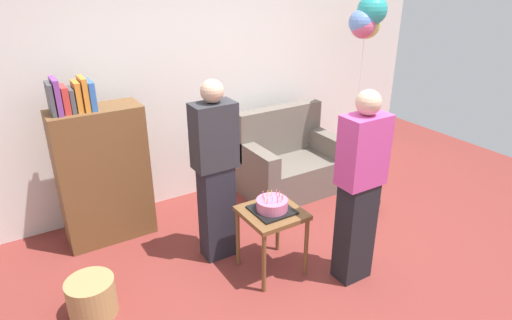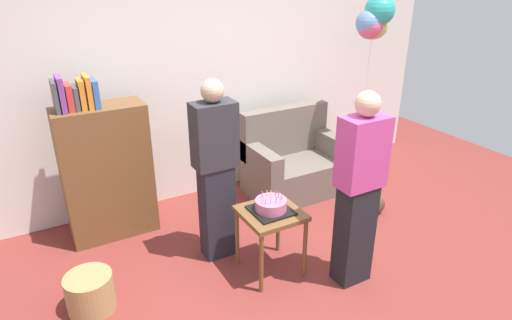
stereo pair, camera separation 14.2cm
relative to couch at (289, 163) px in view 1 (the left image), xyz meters
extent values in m
plane|color=maroon|center=(-0.82, -1.49, -0.34)|extent=(8.00, 8.00, 0.00)
cube|color=silver|center=(-0.82, 0.56, 1.01)|extent=(6.00, 0.10, 2.70)
cube|color=#6B6056|center=(0.00, -0.06, -0.14)|extent=(1.10, 0.70, 0.40)
cube|color=#6B6056|center=(0.00, 0.21, 0.34)|extent=(1.10, 0.16, 0.56)
cube|color=#6B6056|center=(-0.47, -0.06, 0.18)|extent=(0.16, 0.70, 0.24)
cube|color=#6B6056|center=(0.47, -0.06, 0.18)|extent=(0.16, 0.70, 0.24)
cube|color=brown|center=(-2.04, 0.12, 0.31)|extent=(0.80, 0.36, 1.30)
cube|color=#4C4C51|center=(-2.36, 0.12, 1.09)|extent=(0.03, 0.22, 0.27)
cube|color=#7F3D93|center=(-2.31, 0.12, 1.11)|extent=(0.04, 0.24, 0.30)
cube|color=red|center=(-2.25, 0.12, 1.07)|extent=(0.05, 0.20, 0.23)
cube|color=#4C4C51|center=(-2.21, 0.12, 1.06)|extent=(0.04, 0.21, 0.20)
cube|color=orange|center=(-2.15, 0.12, 1.09)|extent=(0.05, 0.19, 0.25)
cube|color=orange|center=(-2.10, 0.12, 1.10)|extent=(0.04, 0.22, 0.28)
cube|color=#3366B7|center=(-2.05, 0.12, 1.08)|extent=(0.05, 0.24, 0.25)
cube|color=brown|center=(-1.00, -1.15, 0.23)|extent=(0.48, 0.48, 0.04)
cylinder|color=brown|center=(-1.21, -1.36, -0.07)|extent=(0.04, 0.04, 0.55)
cylinder|color=brown|center=(-0.79, -1.36, -0.07)|extent=(0.04, 0.04, 0.55)
cylinder|color=brown|center=(-1.21, -0.94, -0.07)|extent=(0.04, 0.04, 0.55)
cylinder|color=brown|center=(-0.79, -0.94, -0.07)|extent=(0.04, 0.04, 0.55)
cube|color=black|center=(-1.00, -1.15, 0.25)|extent=(0.32, 0.32, 0.02)
cylinder|color=#D66B93|center=(-1.00, -1.15, 0.31)|extent=(0.26, 0.26, 0.09)
cylinder|color=#EA668C|center=(-0.92, -1.14, 0.38)|extent=(0.01, 0.01, 0.05)
cylinder|color=#EA668C|center=(-0.93, -1.10, 0.38)|extent=(0.01, 0.01, 0.05)
cylinder|color=#F2CC4C|center=(-0.97, -1.09, 0.38)|extent=(0.01, 0.01, 0.05)
cylinder|color=#F2CC4C|center=(-1.00, -1.08, 0.38)|extent=(0.01, 0.01, 0.05)
cylinder|color=#EA668C|center=(-1.05, -1.08, 0.38)|extent=(0.01, 0.01, 0.06)
cylinder|color=#66B2E5|center=(-1.06, -1.12, 0.37)|extent=(0.01, 0.01, 0.05)
cylinder|color=#F2CC4C|center=(-1.08, -1.16, 0.38)|extent=(0.01, 0.01, 0.05)
cylinder|color=#EA668C|center=(-1.07, -1.18, 0.37)|extent=(0.01, 0.01, 0.05)
cylinder|color=#66B2E5|center=(-1.03, -1.20, 0.38)|extent=(0.01, 0.01, 0.06)
cylinder|color=#EA668C|center=(-0.99, -1.22, 0.38)|extent=(0.01, 0.01, 0.06)
cylinder|color=#F2CC4C|center=(-0.96, -1.22, 0.38)|extent=(0.01, 0.01, 0.06)
cylinder|color=#EA668C|center=(-0.93, -1.19, 0.37)|extent=(0.01, 0.01, 0.05)
cube|color=#23232D|center=(-1.29, -0.70, 0.10)|extent=(0.28, 0.20, 0.88)
cube|color=#2D2D33|center=(-1.29, -0.70, 0.82)|extent=(0.36, 0.22, 0.56)
sphere|color=#D1A889|center=(-1.29, -0.70, 1.19)|extent=(0.19, 0.19, 0.19)
cube|color=black|center=(-0.47, -1.58, 0.10)|extent=(0.28, 0.20, 0.88)
cube|color=#C6428E|center=(-0.47, -1.58, 0.82)|extent=(0.36, 0.22, 0.56)
sphere|color=#D1A889|center=(-0.47, -1.58, 1.19)|extent=(0.19, 0.19, 0.19)
cylinder|color=#A88451|center=(-2.45, -0.88, -0.19)|extent=(0.36, 0.36, 0.30)
ellipsoid|color=#473328|center=(0.44, -0.90, -0.24)|extent=(0.28, 0.14, 0.20)
cylinder|color=silver|center=(0.83, -0.18, 0.60)|extent=(0.00, 0.00, 1.87)
sphere|color=#2DADA8|center=(0.88, -0.21, 1.66)|extent=(0.32, 0.32, 0.32)
sphere|color=#D65B84|center=(0.78, -0.19, 1.50)|extent=(0.27, 0.27, 0.27)
sphere|color=#E5D666|center=(0.94, -0.09, 1.50)|extent=(0.31, 0.31, 0.31)
sphere|color=#668ED6|center=(0.77, -0.18, 1.54)|extent=(0.28, 0.28, 0.28)
camera|label=1|loc=(-2.77, -3.76, 2.10)|focal=30.93mm
camera|label=2|loc=(-2.65, -3.83, 2.10)|focal=30.93mm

